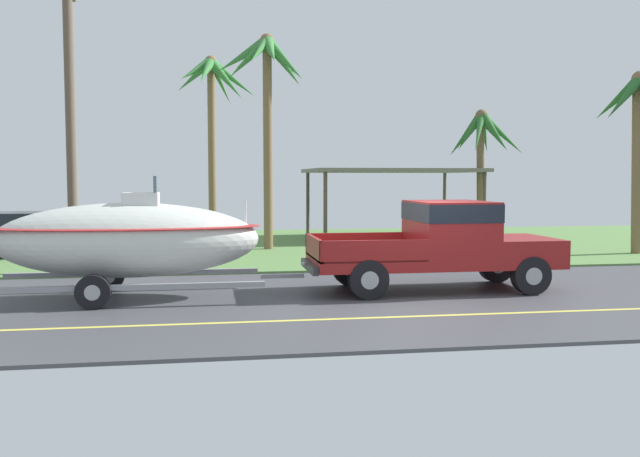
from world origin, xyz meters
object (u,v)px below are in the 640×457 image
(palm_tree_mid, at_px, (266,74))
(palm_tree_near_left, at_px, (482,142))
(boat_on_trailer, at_px, (127,239))
(palm_tree_far_left, at_px, (639,113))
(carport_awning, at_px, (391,172))
(pickup_truck_towing, at_px, (448,241))
(parked_sedan_near, at_px, (31,235))
(utility_pole, at_px, (70,116))
(palm_tree_near_right, at_px, (213,93))

(palm_tree_mid, bearing_deg, palm_tree_near_left, 9.64)
(boat_on_trailer, relative_size, palm_tree_far_left, 1.12)
(carport_awning, distance_m, palm_tree_far_left, 9.20)
(carport_awning, bearing_deg, palm_tree_far_left, -46.42)
(pickup_truck_towing, height_order, palm_tree_near_left, palm_tree_near_left)
(carport_awning, distance_m, palm_tree_mid, 6.99)
(carport_awning, height_order, palm_tree_near_left, palm_tree_near_left)
(parked_sedan_near, height_order, utility_pole, utility_pole)
(palm_tree_mid, bearing_deg, utility_pole, -137.10)
(pickup_truck_towing, distance_m, carport_awning, 12.48)
(boat_on_trailer, distance_m, palm_tree_far_left, 16.34)
(pickup_truck_towing, relative_size, palm_tree_near_right, 0.78)
(pickup_truck_towing, xyz_separation_m, palm_tree_far_left, (8.26, 5.67, 3.39))
(pickup_truck_towing, relative_size, parked_sedan_near, 1.26)
(pickup_truck_towing, relative_size, boat_on_trailer, 0.85)
(carport_awning, distance_m, utility_pole, 13.47)
(parked_sedan_near, relative_size, carport_awning, 0.67)
(boat_on_trailer, height_order, palm_tree_mid, palm_tree_mid)
(boat_on_trailer, xyz_separation_m, palm_tree_mid, (3.55, 8.80, 4.66))
(carport_awning, bearing_deg, utility_pole, -141.55)
(palm_tree_near_right, distance_m, palm_tree_mid, 4.19)
(parked_sedan_near, bearing_deg, palm_tree_far_left, -6.73)
(carport_awning, height_order, palm_tree_mid, palm_tree_mid)
(boat_on_trailer, height_order, carport_awning, carport_awning)
(palm_tree_far_left, bearing_deg, palm_tree_mid, 164.69)
(utility_pole, bearing_deg, palm_tree_near_right, 67.71)
(palm_tree_near_left, relative_size, palm_tree_mid, 0.69)
(pickup_truck_towing, xyz_separation_m, palm_tree_near_right, (-4.87, 12.62, 4.58))
(parked_sedan_near, distance_m, palm_tree_near_left, 15.87)
(palm_tree_near_right, bearing_deg, boat_on_trailer, -98.29)
(pickup_truck_towing, distance_m, palm_tree_mid, 10.50)
(palm_tree_far_left, height_order, utility_pole, utility_pole)
(palm_tree_near_left, bearing_deg, palm_tree_far_left, -53.81)
(pickup_truck_towing, bearing_deg, boat_on_trailer, -180.00)
(carport_awning, relative_size, utility_pole, 0.85)
(boat_on_trailer, relative_size, palm_tree_near_right, 0.91)
(boat_on_trailer, bearing_deg, palm_tree_near_left, 41.08)
(palm_tree_far_left, distance_m, utility_pole, 16.82)
(palm_tree_far_left, relative_size, utility_pole, 0.76)
(carport_awning, relative_size, palm_tree_far_left, 1.13)
(parked_sedan_near, bearing_deg, utility_pole, -63.66)
(palm_tree_near_right, bearing_deg, palm_tree_far_left, -27.88)
(parked_sedan_near, bearing_deg, palm_tree_near_left, 8.49)
(parked_sedan_near, xyz_separation_m, palm_tree_mid, (7.28, 0.92, 5.18))
(boat_on_trailer, relative_size, parked_sedan_near, 1.48)
(palm_tree_near_left, distance_m, palm_tree_mid, 8.51)
(parked_sedan_near, xyz_separation_m, palm_tree_near_right, (5.57, 4.74, 4.97))
(carport_awning, distance_m, palm_tree_near_right, 7.54)
(palm_tree_near_right, bearing_deg, parked_sedan_near, -139.58)
(palm_tree_near_right, xyz_separation_m, utility_pole, (-3.58, -8.75, -1.68))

